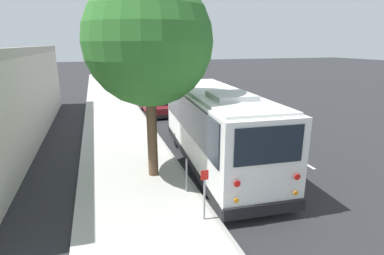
% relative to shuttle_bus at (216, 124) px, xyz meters
% --- Properties ---
extents(ground_plane, '(160.00, 160.00, 0.00)m').
position_rel_shuttle_bus_xyz_m(ground_plane, '(0.31, 0.14, -1.76)').
color(ground_plane, '#28282B').
extents(sidewalk_slab, '(80.00, 3.84, 0.15)m').
position_rel_shuttle_bus_xyz_m(sidewalk_slab, '(0.31, 3.59, -1.68)').
color(sidewalk_slab, '#B2AFA8').
rests_on(sidewalk_slab, ground).
extents(curb_strip, '(80.00, 0.14, 0.15)m').
position_rel_shuttle_bus_xyz_m(curb_strip, '(0.31, 1.60, -1.68)').
color(curb_strip, '#9D9A94').
rests_on(curb_strip, ground).
extents(shuttle_bus, '(9.31, 3.16, 3.29)m').
position_rel_shuttle_bus_xyz_m(shuttle_bus, '(0.00, 0.00, 0.00)').
color(shuttle_bus, white).
rests_on(shuttle_bus, ground).
extents(parked_sedan_maroon, '(4.62, 1.92, 1.28)m').
position_rel_shuttle_bus_xyz_m(parked_sedan_maroon, '(10.20, 0.46, -1.16)').
color(parked_sedan_maroon, maroon).
rests_on(parked_sedan_maroon, ground).
extents(parked_sedan_black, '(4.45, 2.09, 1.30)m').
position_rel_shuttle_bus_xyz_m(parked_sedan_black, '(16.92, 0.60, -1.15)').
color(parked_sedan_black, black).
rests_on(parked_sedan_black, ground).
extents(street_tree, '(4.40, 4.40, 7.73)m').
position_rel_shuttle_bus_xyz_m(street_tree, '(-0.44, 2.76, 3.56)').
color(street_tree, brown).
rests_on(street_tree, sidewalk_slab).
extents(sign_post_near, '(0.06, 0.22, 1.50)m').
position_rel_shuttle_bus_xyz_m(sign_post_near, '(-4.00, 1.96, -0.83)').
color(sign_post_near, gray).
rests_on(sign_post_near, sidewalk_slab).
extents(sign_post_far, '(0.06, 0.06, 1.18)m').
position_rel_shuttle_bus_xyz_m(sign_post_far, '(-2.27, 1.96, -1.02)').
color(sign_post_far, gray).
rests_on(sign_post_far, sidewalk_slab).
extents(lane_stripe_mid, '(2.40, 0.14, 0.01)m').
position_rel_shuttle_bus_xyz_m(lane_stripe_mid, '(-0.57, -3.68, -1.75)').
color(lane_stripe_mid, silver).
rests_on(lane_stripe_mid, ground).
extents(lane_stripe_ahead, '(2.40, 0.14, 0.01)m').
position_rel_shuttle_bus_xyz_m(lane_stripe_ahead, '(5.43, -3.68, -1.75)').
color(lane_stripe_ahead, silver).
rests_on(lane_stripe_ahead, ground).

